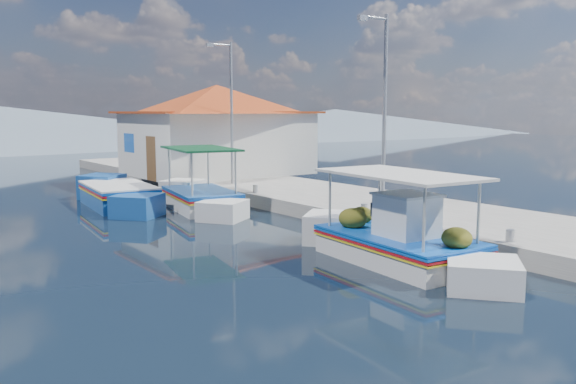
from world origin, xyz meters
TOP-DOWN VIEW (x-y plane):
  - ground at (0.00, 0.00)m, footprint 160.00×160.00m
  - quay at (5.90, 6.00)m, footprint 5.00×44.00m
  - bollards at (3.80, 5.25)m, footprint 0.20×17.20m
  - main_caique at (1.62, -1.35)m, footprint 2.54×7.24m
  - caique_green_canopy at (1.59, 8.37)m, footprint 2.87×6.66m
  - caique_blue_hull at (-0.59, 10.90)m, footprint 2.65×7.16m
  - harbor_building at (6.20, 15.00)m, footprint 10.49×10.49m
  - lamp_post_near at (4.51, 2.00)m, footprint 1.21×0.14m
  - lamp_post_far at (4.51, 11.00)m, footprint 1.21×0.14m
  - mountain_ridge at (6.54, 56.00)m, footprint 171.40×96.00m

SIDE VIEW (x-z plane):
  - ground at x=0.00m, z-range 0.00..0.00m
  - quay at x=5.90m, z-range 0.00..0.50m
  - caique_blue_hull at x=-0.59m, z-range -0.29..0.99m
  - caique_green_canopy at x=1.59m, z-range -0.89..1.65m
  - main_caique at x=1.62m, z-range -0.74..1.66m
  - bollards at x=3.80m, z-range 0.50..0.80m
  - mountain_ridge at x=6.54m, z-range -0.71..4.79m
  - harbor_building at x=6.20m, z-range 0.58..4.98m
  - lamp_post_near at x=4.51m, z-range 0.85..6.85m
  - lamp_post_far at x=4.51m, z-range 0.85..6.85m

